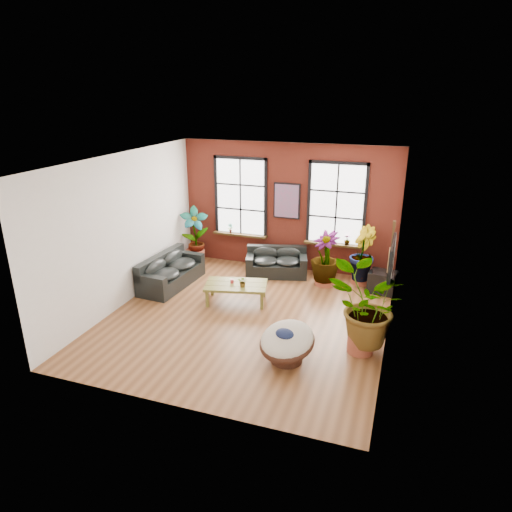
# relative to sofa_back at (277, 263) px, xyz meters

# --- Properties ---
(room) EXTENTS (6.04, 6.54, 3.54)m
(room) POSITION_rel_sofa_back_xyz_m (0.10, -2.49, 1.41)
(room) COLOR brown
(room) RESTS_ON ground
(sofa_back) EXTENTS (1.79, 1.20, 0.75)m
(sofa_back) POSITION_rel_sofa_back_xyz_m (0.00, 0.00, 0.00)
(sofa_back) COLOR black
(sofa_back) RESTS_ON ground
(sofa_left) EXTENTS (0.99, 2.08, 0.80)m
(sofa_left) POSITION_rel_sofa_back_xyz_m (-2.41, -1.59, 0.02)
(sofa_left) COLOR black
(sofa_left) RESTS_ON ground
(coffee_table) EXTENTS (1.60, 1.14, 0.56)m
(coffee_table) POSITION_rel_sofa_back_xyz_m (-0.42, -1.98, 0.07)
(coffee_table) COLOR brown
(coffee_table) RESTS_ON ground
(papasan_chair) EXTENTS (1.35, 1.35, 0.78)m
(papasan_chair) POSITION_rel_sofa_back_xyz_m (1.39, -4.04, 0.06)
(papasan_chair) COLOR #3F2216
(papasan_chair) RESTS_ON ground
(poster) EXTENTS (0.74, 0.06, 0.98)m
(poster) POSITION_rel_sofa_back_xyz_m (0.10, 0.55, 1.61)
(poster) COLOR black
(poster) RESTS_ON room
(tv_wall_unit) EXTENTS (0.13, 1.86, 1.20)m
(tv_wall_unit) POSITION_rel_sofa_back_xyz_m (3.03, -2.04, 1.20)
(tv_wall_unit) COLOR black
(tv_wall_unit) RESTS_ON room
(media_box) EXTENTS (0.71, 0.62, 0.54)m
(media_box) POSITION_rel_sofa_back_xyz_m (2.84, -0.27, -0.07)
(media_box) COLOR black
(media_box) RESTS_ON ground
(pot_back_left) EXTENTS (0.62, 0.62, 0.41)m
(pot_back_left) POSITION_rel_sofa_back_xyz_m (-2.48, 0.03, -0.14)
(pot_back_left) COLOR #A54D36
(pot_back_left) RESTS_ON ground
(pot_back_right) EXTENTS (0.55, 0.55, 0.36)m
(pot_back_right) POSITION_rel_sofa_back_xyz_m (2.27, 0.11, -0.16)
(pot_back_right) COLOR #A54D36
(pot_back_right) RESTS_ON ground
(pot_right_wall) EXTENTS (0.64, 0.64, 0.37)m
(pot_right_wall) POSITION_rel_sofa_back_xyz_m (2.66, -3.27, -0.15)
(pot_right_wall) COLOR #A54D36
(pot_right_wall) RESTS_ON ground
(pot_mid) EXTENTS (0.53, 0.53, 0.36)m
(pot_mid) POSITION_rel_sofa_back_xyz_m (1.39, -0.28, -0.16)
(pot_mid) COLOR #A54D36
(pot_mid) RESTS_ON ground
(floor_plant_back_left) EXTENTS (0.97, 0.88, 1.52)m
(floor_plant_back_left) POSITION_rel_sofa_back_xyz_m (-2.48, 0.07, 0.57)
(floor_plant_back_left) COLOR #144712
(floor_plant_back_left) RESTS_ON ground
(floor_plant_back_right) EXTENTS (0.78, 0.89, 1.40)m
(floor_plant_back_right) POSITION_rel_sofa_back_xyz_m (2.25, 0.08, 0.51)
(floor_plant_back_right) COLOR #144712
(floor_plant_back_right) RESTS_ON ground
(floor_plant_right_wall) EXTENTS (1.65, 1.51, 1.57)m
(floor_plant_right_wall) POSITION_rel_sofa_back_xyz_m (2.69, -3.25, 0.60)
(floor_plant_right_wall) COLOR #144712
(floor_plant_right_wall) RESTS_ON ground
(floor_plant_mid) EXTENTS (1.02, 1.02, 1.31)m
(floor_plant_mid) POSITION_rel_sofa_back_xyz_m (1.38, -0.32, 0.46)
(floor_plant_mid) COLOR #144712
(floor_plant_mid) RESTS_ON ground
(table_plant) EXTENTS (0.24, 0.21, 0.25)m
(table_plant) POSITION_rel_sofa_back_xyz_m (-0.20, -2.08, 0.25)
(table_plant) COLOR #144712
(table_plant) RESTS_ON coffee_table
(sill_plant_left) EXTENTS (0.17, 0.17, 0.27)m
(sill_plant_left) POSITION_rel_sofa_back_xyz_m (-1.55, 0.50, 0.70)
(sill_plant_left) COLOR #144712
(sill_plant_left) RESTS_ON room
(sill_plant_right) EXTENTS (0.19, 0.19, 0.27)m
(sill_plant_right) POSITION_rel_sofa_back_xyz_m (1.80, 0.50, 0.70)
(sill_plant_right) COLOR #144712
(sill_plant_right) RESTS_ON room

